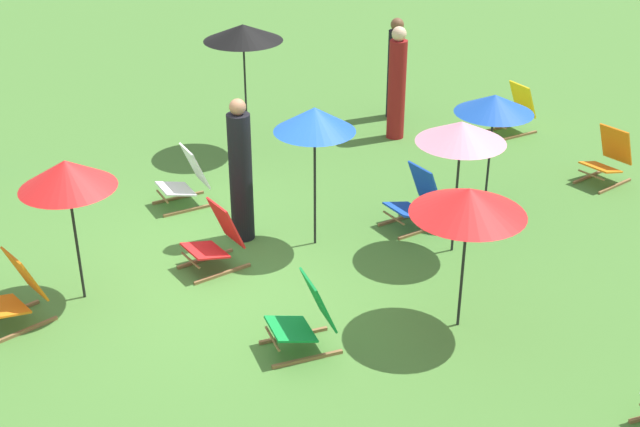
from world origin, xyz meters
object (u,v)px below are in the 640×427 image
Objects in this scene: umbrella_4 at (495,104)px; umbrella_5 at (66,174)px; umbrella_0 at (315,120)px; umbrella_3 at (243,33)px; deckchair_8 at (186,180)px; umbrella_2 at (469,201)px; person_0 at (241,174)px; deckchair_7 at (608,158)px; deckchair_0 at (515,111)px; person_2 at (397,85)px; deckchair_5 at (216,240)px; deckchair_1 at (15,293)px; deckchair_6 at (416,200)px; deckchair_4 at (305,318)px; person_1 at (395,70)px; umbrella_1 at (461,132)px.

umbrella_4 is 5.44m from umbrella_5.
umbrella_3 reaches higher than umbrella_0.
umbrella_2 reaches higher than deckchair_8.
deckchair_7 is at bearing 11.89° from person_0.
person_0 is (1.52, -5.39, 0.53)m from deckchair_0.
deckchair_5 is at bearing -170.75° from person_2.
umbrella_0 reaches higher than deckchair_1.
umbrella_5 is (-2.28, -3.55, 0.05)m from umbrella_2.
umbrella_5 reaches higher than deckchair_6.
umbrella_4 is (1.87, 3.66, 1.15)m from deckchair_8.
deckchair_7 is 4.82m from umbrella_0.
deckchair_4 is 0.98× the size of deckchair_7.
deckchair_4 is at bearing -14.55° from umbrella_3.
person_1 is (-3.79, 6.83, 0.47)m from deckchair_1.
deckchair_4 is 2.04m from umbrella_2.
deckchair_6 is (-1.87, 2.44, 0.00)m from deckchair_4.
deckchair_6 is 0.45× the size of person_2.
umbrella_4 reaches higher than deckchair_6.
deckchair_7 is at bearing 103.71° from umbrella_1.
deckchair_0 is 0.48× the size of umbrella_1.
deckchair_7 and deckchair_8 have the same top height.
person_2 is at bearing 145.98° from deckchair_4.
umbrella_1 is at bearing 58.65° from umbrella_0.
umbrella_4 is 3.41m from person_0.
deckchair_0 is 0.44× the size of person_0.
deckchair_4 is (4.04, -5.65, 0.00)m from deckchair_0.
umbrella_3 is at bearing 174.32° from umbrella_0.
person_2 is at bearing -158.62° from deckchair_7.
deckchair_5 and deckchair_6 have the same top height.
deckchair_1 is 0.53× the size of umbrella_2.
person_2 reaches higher than umbrella_2.
deckchair_7 is 0.51× the size of umbrella_4.
umbrella_1 reaches higher than deckchair_0.
umbrella_2 is (4.36, -3.98, 1.12)m from deckchair_0.
umbrella_3 is at bearing -164.41° from umbrella_1.
umbrella_0 reaches higher than umbrella_4.
umbrella_0 is 3.91m from person_2.
deckchair_0 is at bearing 34.62° from person_0.
person_1 reaches higher than umbrella_5.
deckchair_1 is 0.50× the size of umbrella_1.
person_2 is at bearing 147.65° from deckchair_6.
umbrella_2 is at bearing -46.61° from deckchair_0.
deckchair_4 is 1.98m from deckchair_5.
deckchair_5 is 0.51× the size of umbrella_2.
deckchair_7 is 1.02× the size of deckchair_8.
deckchair_8 is 4.27m from umbrella_4.
umbrella_4 reaches higher than deckchair_5.
umbrella_2 is (1.41, -0.84, -0.10)m from umbrella_1.
umbrella_1 is 1.01× the size of umbrella_5.
deckchair_4 is at bearing -77.15° from person_0.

